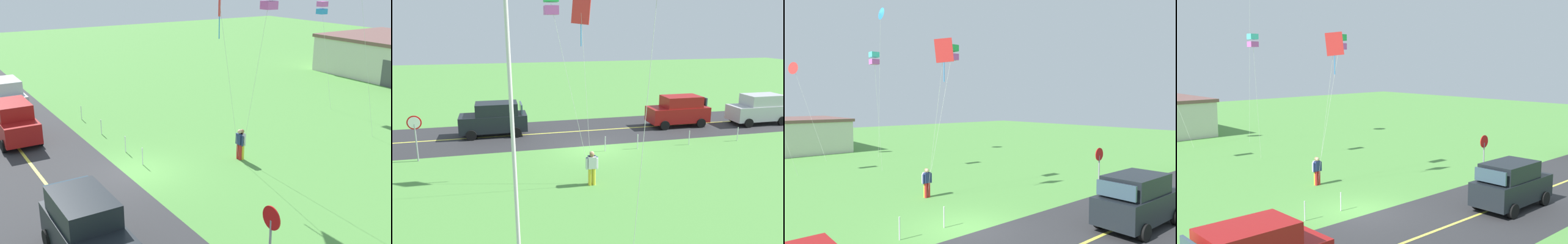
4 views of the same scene
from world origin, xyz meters
TOP-DOWN VIEW (x-y plane):
  - ground_plane at (0.00, 0.00)m, footprint 120.00×120.00m
  - asphalt_road at (0.00, -4.00)m, footprint 120.00×7.00m
  - road_centre_stripe at (0.00, -4.00)m, footprint 120.00×0.16m
  - car_suv_foreground at (5.64, -4.43)m, footprint 4.40×2.12m
  - stop_sign at (9.79, -0.10)m, footprint 0.76×0.08m
  - person_adult_near at (1.37, 5.32)m, footprint 0.58×0.22m
  - person_adult_companion at (1.35, 5.19)m, footprint 0.58×0.22m
  - kite_red_low at (3.08, 5.23)m, footprint 2.00×0.56m
  - kite_blue_mid at (1.50, 3.75)m, footprint 0.81×1.80m
  - kite_yellow_high at (1.75, 12.74)m, footprint 1.27×1.40m
  - fence_post_1 at (-6.08, 0.70)m, footprint 0.05×0.05m
  - fence_post_2 at (-2.66, 0.70)m, footprint 0.05×0.05m
  - fence_post_3 at (-0.63, 0.70)m, footprint 0.05×0.05m

SIDE VIEW (x-z plane):
  - ground_plane at x=0.00m, z-range -0.10..0.00m
  - asphalt_road at x=0.00m, z-range 0.00..0.00m
  - road_centre_stripe at x=0.00m, z-range 0.00..0.01m
  - fence_post_1 at x=-6.08m, z-range 0.00..0.90m
  - fence_post_2 at x=-2.66m, z-range 0.00..0.90m
  - fence_post_3 at x=-0.63m, z-range 0.00..0.90m
  - person_adult_near at x=1.37m, z-range 0.06..1.66m
  - person_adult_companion at x=1.35m, z-range 0.06..1.66m
  - car_suv_foreground at x=5.64m, z-range 0.03..2.27m
  - stop_sign at x=9.79m, z-range 0.52..3.08m
  - kite_blue_mid at x=1.50m, z-range 3.47..11.97m
  - kite_red_low at x=3.08m, z-range 3.78..12.25m
  - kite_yellow_high at x=1.75m, z-range 3.92..12.66m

